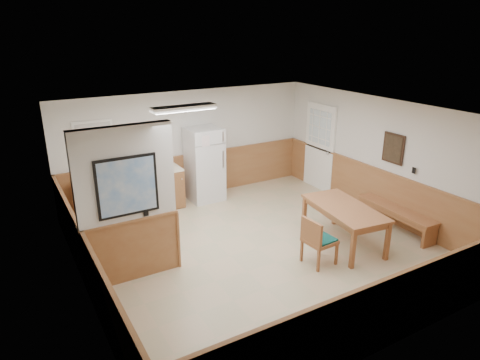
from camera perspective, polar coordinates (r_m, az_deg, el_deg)
ground at (r=7.95m, az=2.39°, el=-9.03°), size 6.00×6.00×0.00m
ceiling at (r=7.09m, az=2.68°, el=8.95°), size 6.00×6.00×0.02m
back_wall at (r=9.97m, az=-6.80°, el=4.66°), size 6.00×0.02×2.50m
right_wall at (r=9.32m, az=18.30°, el=2.70°), size 0.02×6.00×2.50m
left_wall at (r=6.45m, az=-20.68°, el=-5.19°), size 0.02×6.00×2.50m
wainscot_back at (r=10.17m, az=-6.59°, el=0.55°), size 6.00×0.04×1.00m
wainscot_right at (r=9.54m, az=17.74°, el=-1.62°), size 0.04×6.00×1.00m
wainscot_left at (r=6.78m, az=-19.74°, el=-10.92°), size 0.04×6.00×1.00m
partition_wall at (r=6.76m, az=-14.74°, el=-3.52°), size 1.50×0.20×2.50m
kitchen_counter at (r=9.53m, az=-12.50°, el=-1.40°), size 2.20×0.61×1.00m
exterior_door at (r=10.64m, az=10.53°, el=4.33°), size 0.07×1.02×2.15m
kitchen_window at (r=9.27m, az=-18.82°, el=4.50°), size 0.80×0.04×1.00m
wall_painting at (r=9.03m, az=19.76°, el=3.98°), size 0.04×0.50×0.60m
fluorescent_fixture at (r=7.87m, az=-7.52°, el=9.50°), size 1.20×0.30×0.09m
refrigerator at (r=9.83m, az=-4.76°, el=2.09°), size 0.76×0.72×1.70m
dining_table at (r=8.03m, az=13.74°, el=-4.10°), size 1.05×1.77×0.75m
dining_bench at (r=9.04m, az=20.08°, el=-4.14°), size 0.45×1.76×0.45m
dining_chair at (r=7.32m, az=10.10°, el=-7.66°), size 0.69×0.50×0.85m
fire_extinguisher at (r=9.45m, az=-9.72°, el=2.70°), size 0.13×0.13×0.45m
soap_bottle at (r=9.13m, az=-18.26°, el=0.86°), size 0.09×0.09×0.25m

